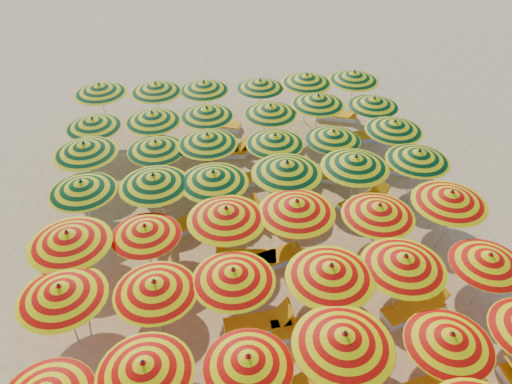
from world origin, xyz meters
TOP-DOWN VIEW (x-y plane):
  - ground at (0.00, 0.00)m, footprint 120.00×120.00m
  - umbrella_7 at (-3.08, -5.10)m, footprint 2.62×2.62m
  - umbrella_8 at (-1.01, -5.18)m, footprint 2.19×2.19m
  - umbrella_9 at (0.98, -5.15)m, footprint 2.81×2.81m
  - umbrella_10 at (3.28, -5.31)m, footprint 2.08×2.08m
  - umbrella_12 at (-4.99, -2.90)m, footprint 2.14×2.14m
  - umbrella_13 at (-2.89, -3.01)m, footprint 2.15×2.15m
  - umbrella_14 at (-1.05, -2.93)m, footprint 2.31×2.31m
  - umbrella_15 at (1.22, -3.26)m, footprint 2.19×2.19m
  - umbrella_16 at (3.07, -3.18)m, footprint 2.45×2.45m
  - umbrella_17 at (5.29, -3.24)m, footprint 2.25×2.25m
  - umbrella_18 at (-5.06, -1.18)m, footprint 2.22×2.22m
  - umbrella_19 at (-3.18, -0.90)m, footprint 2.33×2.33m
  - umbrella_20 at (-1.00, -0.84)m, footprint 2.63×2.63m
  - umbrella_21 at (0.92, -0.85)m, footprint 2.36×2.36m
  - umbrella_22 at (3.16, -1.16)m, footprint 2.61×2.61m
  - umbrella_23 at (5.29, -1.02)m, footprint 2.29×2.29m
  - umbrella_24 at (-5.04, 1.18)m, footprint 2.47×2.47m
  - umbrella_25 at (-2.95, 1.05)m, footprint 2.79×2.79m
  - umbrella_26 at (-1.21, 0.96)m, footprint 2.10×2.10m
  - umbrella_27 at (1.01, 0.98)m, footprint 2.81×2.81m
  - umbrella_28 at (3.18, 1.05)m, footprint 2.82×2.82m
  - umbrella_29 at (5.31, 1.22)m, footprint 2.54×2.54m
  - umbrella_30 at (-5.18, 3.14)m, footprint 2.25×2.25m
  - umbrella_31 at (-2.93, 3.19)m, footprint 2.53×2.53m
  - umbrella_32 at (-1.23, 3.21)m, footprint 2.40×2.40m
  - umbrella_33 at (1.00, 2.94)m, footprint 2.20×2.20m
  - umbrella_34 at (3.02, 2.97)m, footprint 2.03×2.03m
  - umbrella_35 at (5.25, 3.14)m, footprint 2.63×2.63m
  - umbrella_36 at (-5.13, 4.99)m, footprint 2.54×2.54m
  - umbrella_37 at (-3.06, 4.99)m, footprint 2.06×2.06m
  - umbrella_38 at (-1.11, 5.21)m, footprint 1.98×1.98m
  - umbrella_39 at (1.21, 4.98)m, footprint 2.51×2.51m
  - umbrella_40 at (3.07, 5.32)m, footprint 2.52×2.52m
  - umbrella_41 at (5.19, 5.10)m, footprint 2.46×2.46m
  - umbrella_42 at (-5.11, 7.42)m, footprint 2.56×2.56m
  - umbrella_43 at (-2.96, 7.28)m, footprint 2.58×2.58m
  - umbrella_44 at (-1.08, 7.22)m, footprint 2.09×2.09m
  - umbrella_45 at (1.17, 7.24)m, footprint 2.29×2.29m
  - umbrella_46 at (3.05, 7.11)m, footprint 2.66×2.66m
  - umbrella_47 at (5.01, 7.06)m, footprint 2.52×2.52m
  - lounger_4 at (0.39, -4.94)m, footprint 1.82×1.22m
  - lounger_7 at (-0.45, -3.12)m, footprint 1.76×0.68m
  - lounger_8 at (0.71, -3.43)m, footprint 1.74×0.60m
  - lounger_9 at (3.67, -3.24)m, footprint 1.82×0.99m
  - lounger_10 at (-0.50, -0.75)m, footprint 1.80×0.83m
  - lounger_11 at (0.32, -0.88)m, footprint 1.83×1.07m
  - lounger_12 at (-2.44, 0.87)m, footprint 1.82×1.24m
  - lounger_13 at (-0.61, 1.16)m, footprint 1.82×1.00m
  - lounger_14 at (0.42, 0.93)m, footprint 1.81×0.91m
  - lounger_15 at (3.77, 1.27)m, footprint 1.82×1.18m
  - lounger_16 at (-2.43, 3.24)m, footprint 1.78×0.72m
  - lounger_17 at (-1.82, 3.20)m, footprint 1.80×0.86m
  - lounger_18 at (0.41, 3.15)m, footprint 1.81×0.92m
  - lounger_19 at (2.52, 3.06)m, footprint 1.82×1.22m
  - lounger_20 at (5.84, 2.92)m, footprint 1.83×1.08m
  - lounger_21 at (-0.51, 4.97)m, footprint 1.79×0.78m
  - lounger_22 at (0.70, 5.14)m, footprint 1.79×0.78m
  - lounger_23 at (4.60, 5.25)m, footprint 1.76×0.68m
  - lounger_24 at (-0.58, 7.05)m, footprint 1.82×1.18m
  - lounger_25 at (4.50, 7.07)m, footprint 1.83×1.12m
  - beachgoer_a at (-2.72, 0.58)m, footprint 0.43×0.54m
  - beachgoer_b at (1.43, 1.96)m, footprint 0.80×0.79m

SIDE VIEW (x-z plane):
  - ground at x=0.00m, z-range 0.00..0.00m
  - lounger_4 at x=0.39m, z-range -0.19..0.50m
  - lounger_7 at x=-0.45m, z-range -0.19..0.50m
  - lounger_8 at x=0.71m, z-range -0.19..0.50m
  - lounger_9 at x=3.67m, z-range -0.19..0.50m
  - lounger_10 at x=-0.50m, z-range -0.19..0.50m
  - lounger_11 at x=0.32m, z-range -0.19..0.50m
  - lounger_12 at x=-2.44m, z-range -0.19..0.50m
  - lounger_13 at x=-0.61m, z-range -0.19..0.50m
  - lounger_14 at x=0.42m, z-range -0.19..0.50m
  - lounger_15 at x=3.77m, z-range -0.19..0.50m
  - lounger_16 at x=-2.43m, z-range -0.19..0.50m
  - lounger_17 at x=-1.82m, z-range -0.19..0.50m
  - lounger_18 at x=0.41m, z-range -0.19..0.50m
  - lounger_19 at x=2.52m, z-range -0.19..0.50m
  - lounger_20 at x=5.84m, z-range -0.19..0.50m
  - lounger_21 at x=-0.51m, z-range -0.19..0.50m
  - lounger_22 at x=0.70m, z-range -0.19..0.50m
  - lounger_23 at x=4.60m, z-range -0.19..0.50m
  - lounger_24 at x=-0.58m, z-range -0.19..0.50m
  - lounger_25 at x=4.50m, z-range -0.19..0.50m
  - beachgoer_a at x=-2.72m, z-range 0.00..1.29m
  - beachgoer_b at x=1.43m, z-range 0.00..1.30m
  - umbrella_17 at x=5.29m, z-range 0.76..2.76m
  - umbrella_8 at x=-1.01m, z-range 0.76..2.76m
  - umbrella_19 at x=-3.18m, z-range 0.76..2.76m
  - umbrella_45 at x=1.17m, z-range 0.76..2.77m
  - umbrella_41 at x=5.19m, z-range 0.76..2.78m
  - umbrella_10 at x=3.28m, z-range 0.77..2.80m
  - umbrella_34 at x=3.02m, z-range 0.77..2.80m
  - umbrella_31 at x=-2.93m, z-range 0.78..2.82m
  - umbrella_38 at x=-1.11m, z-range 0.78..2.83m
  - umbrella_36 at x=-5.13m, z-range 0.79..2.85m
  - umbrella_39 at x=1.21m, z-range 0.79..2.88m
  - umbrella_33 at x=1.00m, z-range 0.79..2.88m
  - umbrella_44 at x=-1.08m, z-range 0.80..2.92m
  - umbrella_24 at x=-5.04m, z-range 0.81..2.92m
  - umbrella_7 at x=-3.08m, z-range 0.81..2.92m
  - umbrella_13 at x=-2.89m, z-range 0.81..2.93m
  - umbrella_35 at x=5.25m, z-range 0.81..2.93m
  - umbrella_37 at x=-3.06m, z-range 0.81..2.94m
  - umbrella_32 at x=-1.23m, z-range 0.81..2.96m
  - umbrella_14 at x=-1.05m, z-range 0.82..2.97m
  - umbrella_29 at x=5.31m, z-range 0.82..2.97m
  - umbrella_22 at x=3.16m, z-range 0.82..2.98m
  - umbrella_43 at x=-2.96m, z-range 0.82..2.98m
  - umbrella_40 at x=3.07m, z-range 0.82..3.00m
  - umbrella_47 at x=5.01m, z-range 0.83..3.03m
  - umbrella_46 at x=3.05m, z-range 0.83..3.03m
  - umbrella_42 at x=-5.11m, z-range 0.84..3.04m
  - umbrella_12 at x=-4.99m, z-range 0.84..3.04m
  - umbrella_30 at x=-5.18m, z-range 0.84..3.05m
  - umbrella_26 at x=-1.21m, z-range 0.84..3.06m
  - umbrella_25 at x=-2.95m, z-range 0.85..3.07m
  - umbrella_16 at x=3.07m, z-range 0.85..3.08m
  - umbrella_23 at x=5.29m, z-range 0.86..3.10m
  - umbrella_28 at x=3.18m, z-range 0.86..3.12m
  - umbrella_18 at x=-5.06m, z-range 0.86..3.14m
  - umbrella_15 at x=1.22m, z-range 0.87..3.15m
  - umbrella_20 at x=-1.00m, z-range 0.87..3.16m
  - umbrella_9 at x=0.98m, z-range 0.88..3.18m
  - umbrella_21 at x=0.92m, z-range 0.88..3.19m
  - umbrella_27 at x=1.01m, z-range 0.88..3.20m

